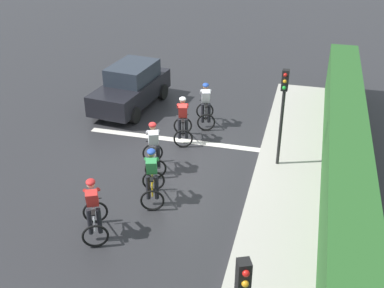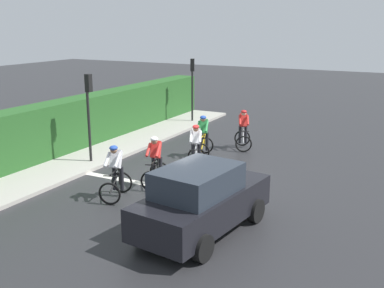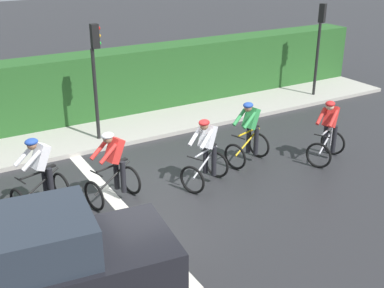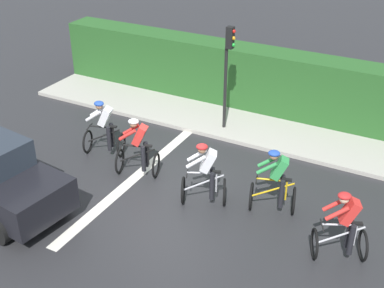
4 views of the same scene
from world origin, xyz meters
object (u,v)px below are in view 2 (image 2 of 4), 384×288
object	(u,v)px
cyclist_mid	(196,148)
cyclist_fourth	(156,162)
cyclist_second	(203,137)
traffic_light_far_junction	(192,81)
cyclist_trailing	(116,173)
car_black	(202,200)
cyclist_lead	(243,130)
traffic_light_near_crossing	(89,105)

from	to	relation	value
cyclist_mid	cyclist_fourth	bearing A→B (deg)	-98.99
cyclist_second	traffic_light_far_junction	size ratio (longest dim) A/B	0.50
cyclist_trailing	car_black	xyz separation A→B (m)	(3.32, -0.92, 0.08)
cyclist_second	traffic_light_far_junction	world-z (taller)	traffic_light_far_junction
cyclist_lead	cyclist_second	world-z (taller)	same
cyclist_mid	cyclist_trailing	world-z (taller)	same
traffic_light_far_junction	cyclist_mid	bearing A→B (deg)	-61.46
cyclist_lead	cyclist_second	xyz separation A→B (m)	(-0.94, -1.84, 0.00)
car_black	traffic_light_far_junction	xyz separation A→B (m)	(-6.37, 11.66, 1.35)
cyclist_lead	traffic_light_far_junction	xyz separation A→B (m)	(-4.31, 3.67, 1.43)
cyclist_lead	cyclist_fourth	size ratio (longest dim) A/B	1.00
cyclist_mid	car_black	xyz separation A→B (m)	(2.50, -4.55, 0.08)
cyclist_fourth	traffic_light_near_crossing	distance (m)	3.84
cyclist_trailing	car_black	world-z (taller)	car_black
cyclist_lead	cyclist_fourth	world-z (taller)	same
cyclist_lead	cyclist_trailing	distance (m)	7.19
cyclist_lead	cyclist_mid	xyz separation A→B (m)	(-0.44, -3.45, 0.00)
cyclist_lead	traffic_light_far_junction	size ratio (longest dim) A/B	0.50
cyclist_trailing	traffic_light_near_crossing	size ratio (longest dim) A/B	0.50
cyclist_trailing	cyclist_mid	bearing A→B (deg)	77.27
cyclist_second	car_black	xyz separation A→B (m)	(3.00, -6.16, 0.08)
cyclist_mid	traffic_light_near_crossing	size ratio (longest dim) A/B	0.50
cyclist_mid	car_black	bearing A→B (deg)	-61.25
cyclist_fourth	traffic_light_near_crossing	bearing A→B (deg)	164.01
cyclist_trailing	traffic_light_far_junction	bearing A→B (deg)	105.85
cyclist_fourth	cyclist_mid	bearing A→B (deg)	81.01
traffic_light_near_crossing	traffic_light_far_junction	distance (m)	8.29
cyclist_mid	cyclist_lead	bearing A→B (deg)	82.68
cyclist_second	cyclist_fourth	distance (m)	3.78
car_black	cyclist_trailing	bearing A→B (deg)	164.43
cyclist_mid	cyclist_trailing	bearing A→B (deg)	-102.73
cyclist_trailing	traffic_light_far_junction	size ratio (longest dim) A/B	0.50
cyclist_second	cyclist_mid	distance (m)	1.68
cyclist_trailing	traffic_light_far_junction	distance (m)	11.25
cyclist_trailing	cyclist_second	bearing A→B (deg)	86.50
cyclist_fourth	traffic_light_far_junction	distance (m)	10.03
cyclist_mid	cyclist_fourth	size ratio (longest dim) A/B	1.00
cyclist_fourth	traffic_light_far_junction	world-z (taller)	traffic_light_far_junction
cyclist_fourth	car_black	bearing A→B (deg)	-40.05
cyclist_mid	traffic_light_far_junction	world-z (taller)	traffic_light_far_junction
car_black	traffic_light_far_junction	size ratio (longest dim) A/B	1.28
cyclist_lead	traffic_light_near_crossing	distance (m)	6.42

